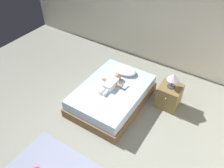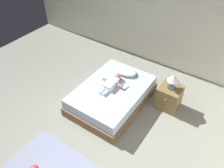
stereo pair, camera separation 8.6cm
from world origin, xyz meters
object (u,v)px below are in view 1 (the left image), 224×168
(bed, at_px, (112,95))
(nightstand, at_px, (169,96))
(toothbrush, at_px, (127,88))
(lamp, at_px, (173,78))
(baby, at_px, (112,82))
(pillow, at_px, (124,70))

(bed, distance_m, nightstand, 1.15)
(toothbrush, relative_size, lamp, 0.50)
(baby, bearing_deg, toothbrush, 12.98)
(pillow, relative_size, toothbrush, 3.36)
(bed, bearing_deg, lamp, 29.30)
(baby, xyz_separation_m, lamp, (1.05, 0.48, 0.25))
(pillow, bearing_deg, bed, -84.94)
(baby, distance_m, nightstand, 1.18)
(bed, height_order, baby, baby)
(toothbrush, xyz_separation_m, nightstand, (0.75, 0.41, -0.17))
(pillow, height_order, baby, baby)
(bed, distance_m, toothbrush, 0.36)
(toothbrush, distance_m, lamp, 0.91)
(bed, height_order, toothbrush, toothbrush)
(toothbrush, distance_m, nightstand, 0.87)
(pillow, bearing_deg, nightstand, -0.07)
(baby, distance_m, lamp, 1.18)
(pillow, bearing_deg, lamp, -0.06)
(bed, distance_m, lamp, 1.26)
(nightstand, distance_m, lamp, 0.47)
(baby, height_order, nightstand, baby)
(bed, relative_size, lamp, 5.53)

